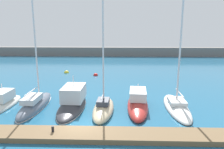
% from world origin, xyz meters
% --- Properties ---
extents(ground_plane, '(120.00, 120.00, 0.00)m').
position_xyz_m(ground_plane, '(0.00, 0.00, 0.00)').
color(ground_plane, '#236084').
extents(dock_pier, '(24.83, 2.21, 0.41)m').
position_xyz_m(dock_pier, '(0.00, -1.54, 0.20)').
color(dock_pier, brown).
rests_on(dock_pier, ground_plane).
extents(breakwater_seawall, '(108.00, 2.46, 2.44)m').
position_xyz_m(breakwater_seawall, '(0.00, 44.76, 1.22)').
color(breakwater_seawall, slate).
rests_on(breakwater_seawall, ground_plane).
extents(motorboat_ivory_nearest, '(2.59, 7.28, 2.90)m').
position_xyz_m(motorboat_ivory_nearest, '(-9.10, 4.47, 0.29)').
color(motorboat_ivory_nearest, silver).
rests_on(motorboat_ivory_nearest, ground_plane).
extents(sailboat_slate_second, '(2.10, 7.96, 17.00)m').
position_xyz_m(sailboat_slate_second, '(-5.51, 4.43, 0.47)').
color(sailboat_slate_second, slate).
rests_on(sailboat_slate_second, ground_plane).
extents(motorboat_charcoal_third, '(2.67, 7.84, 3.52)m').
position_xyz_m(motorboat_charcoal_third, '(-1.64, 4.71, 0.65)').
color(motorboat_charcoal_third, '#2D2D33').
rests_on(motorboat_charcoal_third, ground_plane).
extents(sailboat_sand_fourth, '(2.30, 6.57, 13.60)m').
position_xyz_m(sailboat_sand_fourth, '(1.65, 3.53, 0.41)').
color(sailboat_sand_fourth, beige).
rests_on(sailboat_sand_fourth, ground_plane).
extents(motorboat_red_fifth, '(2.68, 8.35, 2.86)m').
position_xyz_m(motorboat_red_fifth, '(5.13, 4.94, 0.43)').
color(motorboat_red_fifth, '#B72D28').
rests_on(motorboat_red_fifth, ground_plane).
extents(sailboat_white_sixth, '(2.31, 8.22, 12.70)m').
position_xyz_m(sailboat_white_sixth, '(9.10, 4.65, 0.24)').
color(sailboat_white_sixth, white).
rests_on(sailboat_white_sixth, ground_plane).
extents(mooring_buoy_red, '(0.82, 0.82, 0.82)m').
position_xyz_m(mooring_buoy_red, '(-0.84, 19.67, 0.00)').
color(mooring_buoy_red, red).
rests_on(mooring_buoy_red, ground_plane).
extents(mooring_buoy_yellow, '(0.87, 0.87, 0.87)m').
position_xyz_m(mooring_buoy_yellow, '(-6.34, 21.67, 0.00)').
color(mooring_buoy_yellow, yellow).
rests_on(mooring_buoy_yellow, ground_plane).
extents(dock_bollard, '(0.20, 0.20, 0.44)m').
position_xyz_m(dock_bollard, '(-1.87, -1.54, 0.63)').
color(dock_bollard, black).
rests_on(dock_bollard, dock_pier).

